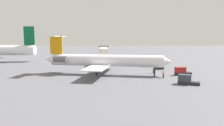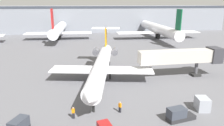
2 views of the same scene
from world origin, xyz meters
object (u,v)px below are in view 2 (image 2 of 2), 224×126
ground_crew_marshaller (120,107)px  cargo_container_uld (202,104)px  ground_crew_loader (73,113)px  jet_bridge (185,56)px  regional_jet (102,64)px  parked_airliner_west_mid (58,30)px  parked_airliner_centre (158,29)px  baggage_tug_spare (178,115)px

ground_crew_marshaller → cargo_container_uld: cargo_container_uld is taller
ground_crew_marshaller → ground_crew_loader: size_ratio=1.00×
ground_crew_marshaller → ground_crew_loader: bearing=-175.5°
jet_bridge → ground_crew_loader: bearing=-150.5°
ground_crew_loader → regional_jet: bearing=67.7°
parked_airliner_west_mid → parked_airliner_centre: parked_airliner_west_mid is taller
regional_jet → cargo_container_uld: regional_jet is taller
jet_bridge → parked_airliner_west_mid: parked_airliner_west_mid is taller
jet_bridge → parked_airliner_west_mid: (-30.07, 52.49, -0.17)m
regional_jet → baggage_tug_spare: (8.39, -16.52, -2.66)m
regional_jet → parked_airliner_west_mid: 53.56m
cargo_container_uld → parked_airliner_centre: (17.50, 61.39, 3.26)m
regional_jet → cargo_container_uld: bearing=-47.3°
regional_jet → parked_airliner_west_mid: parked_airliner_west_mid is taller
regional_jet → baggage_tug_spare: 18.72m
jet_bridge → baggage_tug_spare: (-9.37, -16.15, -3.63)m
baggage_tug_spare → parked_airliner_centre: (22.34, 63.55, 3.40)m
ground_crew_loader → baggage_tug_spare: baggage_tug_spare is taller
parked_airliner_west_mid → ground_crew_marshaller: bearing=-78.4°
ground_crew_marshaller → cargo_container_uld: (12.18, -1.29, 0.12)m
cargo_container_uld → parked_airliner_west_mid: 71.30m
regional_jet → parked_airliner_centre: parked_airliner_centre is taller
parked_airliner_west_mid → parked_airliner_centre: (43.04, -5.09, -0.06)m
parked_airliner_west_mid → regional_jet: bearing=-76.7°
ground_crew_marshaller → regional_jet: bearing=94.6°
regional_jet → ground_crew_marshaller: 13.38m
cargo_container_uld → ground_crew_marshaller: bearing=174.0°
ground_crew_loader → parked_airliner_centre: (36.32, 60.62, 3.38)m
jet_bridge → ground_crew_marshaller: (-16.71, -12.70, -3.61)m
jet_bridge → parked_airliner_centre: bearing=74.7°
baggage_tug_spare → jet_bridge: bearing=59.9°
baggage_tug_spare → parked_airliner_west_mid: bearing=106.8°
ground_crew_loader → parked_airliner_centre: parked_airliner_centre is taller
jet_bridge → cargo_container_uld: (-4.53, -13.99, -3.49)m
parked_airliner_west_mid → ground_crew_loader: bearing=-84.2°
cargo_container_uld → parked_airliner_west_mid: bearing=111.0°
ground_crew_marshaller → parked_airliner_centre: 67.12m
ground_crew_marshaller → parked_airliner_west_mid: 66.64m
jet_bridge → ground_crew_loader: size_ratio=10.66×
regional_jet → jet_bridge: 17.79m
regional_jet → parked_airliner_centre: bearing=56.8°
regional_jet → ground_crew_marshaller: (1.05, -13.07, -2.64)m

